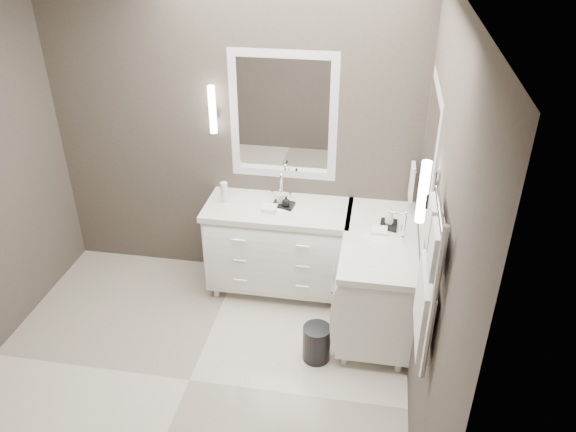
% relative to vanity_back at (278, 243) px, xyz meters
% --- Properties ---
extents(floor, '(3.20, 3.00, 0.01)m').
position_rel_vanity_back_xyz_m(floor, '(-0.45, -1.23, -0.49)').
color(floor, silver).
rests_on(floor, ground).
extents(wall_back, '(3.20, 0.01, 2.70)m').
position_rel_vanity_back_xyz_m(wall_back, '(-0.45, 0.28, 0.86)').
color(wall_back, '#453E37').
rests_on(wall_back, floor).
extents(wall_front, '(3.20, 0.01, 2.70)m').
position_rel_vanity_back_xyz_m(wall_front, '(-0.45, -2.73, 0.86)').
color(wall_front, '#453E37').
rests_on(wall_front, floor).
extents(wall_right, '(0.01, 3.00, 2.70)m').
position_rel_vanity_back_xyz_m(wall_right, '(1.15, -1.23, 0.86)').
color(wall_right, '#453E37').
rests_on(wall_right, floor).
extents(vanity_back, '(1.24, 0.59, 0.97)m').
position_rel_vanity_back_xyz_m(vanity_back, '(0.00, 0.00, 0.00)').
color(vanity_back, white).
rests_on(vanity_back, floor).
extents(vanity_right, '(0.59, 1.24, 0.97)m').
position_rel_vanity_back_xyz_m(vanity_right, '(0.88, -0.33, 0.00)').
color(vanity_right, white).
rests_on(vanity_right, floor).
extents(mirror_back, '(0.90, 0.02, 1.10)m').
position_rel_vanity_back_xyz_m(mirror_back, '(-0.00, 0.26, 1.06)').
color(mirror_back, white).
rests_on(mirror_back, wall_back).
extents(mirror_right, '(0.02, 0.90, 1.10)m').
position_rel_vanity_back_xyz_m(mirror_right, '(1.14, -0.43, 1.06)').
color(mirror_right, white).
rests_on(mirror_right, wall_right).
extents(sconce_back, '(0.06, 0.06, 0.40)m').
position_rel_vanity_back_xyz_m(sconce_back, '(-0.58, 0.20, 1.11)').
color(sconce_back, white).
rests_on(sconce_back, wall_back).
extents(sconce_right, '(0.06, 0.06, 0.40)m').
position_rel_vanity_back_xyz_m(sconce_right, '(1.08, -1.01, 1.11)').
color(sconce_right, white).
rests_on(sconce_right, wall_right).
extents(towel_bar_corner, '(0.03, 0.22, 0.30)m').
position_rel_vanity_back_xyz_m(towel_bar_corner, '(1.09, 0.13, 0.63)').
color(towel_bar_corner, white).
rests_on(towel_bar_corner, wall_right).
extents(towel_ladder, '(0.06, 0.58, 0.90)m').
position_rel_vanity_back_xyz_m(towel_ladder, '(1.10, -1.63, 0.91)').
color(towel_ladder, white).
rests_on(towel_ladder, wall_right).
extents(waste_bin, '(0.28, 0.28, 0.30)m').
position_rel_vanity_back_xyz_m(waste_bin, '(0.45, -0.83, -0.34)').
color(waste_bin, black).
rests_on(waste_bin, floor).
extents(amenity_tray_back, '(0.19, 0.16, 0.03)m').
position_rel_vanity_back_xyz_m(amenity_tray_back, '(0.04, 0.01, 0.38)').
color(amenity_tray_back, black).
rests_on(amenity_tray_back, vanity_back).
extents(amenity_tray_right, '(0.14, 0.18, 0.03)m').
position_rel_vanity_back_xyz_m(amenity_tray_right, '(0.92, -0.17, 0.38)').
color(amenity_tray_right, black).
rests_on(amenity_tray_right, vanity_right).
extents(water_bottle, '(0.07, 0.07, 0.18)m').
position_rel_vanity_back_xyz_m(water_bottle, '(-0.47, 0.02, 0.45)').
color(water_bottle, silver).
rests_on(water_bottle, vanity_back).
extents(soap_bottle_a, '(0.07, 0.07, 0.12)m').
position_rel_vanity_back_xyz_m(soap_bottle_a, '(0.01, 0.03, 0.45)').
color(soap_bottle_a, white).
rests_on(soap_bottle_a, amenity_tray_back).
extents(soap_bottle_b, '(0.08, 0.08, 0.09)m').
position_rel_vanity_back_xyz_m(soap_bottle_b, '(0.07, -0.02, 0.44)').
color(soap_bottle_b, black).
rests_on(soap_bottle_b, amenity_tray_back).
extents(soap_bottle_c, '(0.09, 0.09, 0.17)m').
position_rel_vanity_back_xyz_m(soap_bottle_c, '(0.92, -0.17, 0.48)').
color(soap_bottle_c, white).
rests_on(soap_bottle_c, amenity_tray_right).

